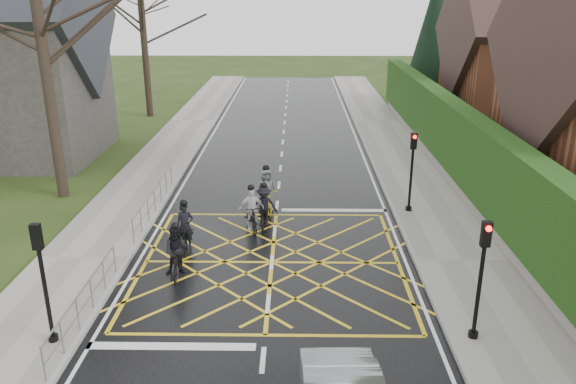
{
  "coord_description": "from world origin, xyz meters",
  "views": [
    {
      "loc": [
        0.75,
        -15.97,
        8.13
      ],
      "look_at": [
        0.47,
        3.0,
        1.3
      ],
      "focal_mm": 35.0,
      "sensor_mm": 36.0,
      "label": 1
    }
  ],
  "objects_px": {
    "cyclist_rear": "(185,233)",
    "cyclist_front": "(251,213)",
    "cyclist_mid": "(264,211)",
    "cyclist_lead": "(266,195)",
    "cyclist_back": "(177,255)"
  },
  "relations": [
    {
      "from": "cyclist_mid",
      "to": "cyclist_front",
      "type": "relative_size",
      "value": 0.97
    },
    {
      "from": "cyclist_rear",
      "to": "cyclist_mid",
      "type": "height_order",
      "value": "cyclist_rear"
    },
    {
      "from": "cyclist_front",
      "to": "cyclist_lead",
      "type": "relative_size",
      "value": 0.87
    },
    {
      "from": "cyclist_back",
      "to": "cyclist_lead",
      "type": "height_order",
      "value": "cyclist_lead"
    },
    {
      "from": "cyclist_rear",
      "to": "cyclist_front",
      "type": "distance_m",
      "value": 2.65
    },
    {
      "from": "cyclist_rear",
      "to": "cyclist_front",
      "type": "relative_size",
      "value": 1.06
    },
    {
      "from": "cyclist_mid",
      "to": "cyclist_lead",
      "type": "bearing_deg",
      "value": 90.27
    },
    {
      "from": "cyclist_back",
      "to": "cyclist_front",
      "type": "distance_m",
      "value": 3.97
    },
    {
      "from": "cyclist_back",
      "to": "cyclist_front",
      "type": "xyz_separation_m",
      "value": [
        1.98,
        3.44,
        -0.01
      ]
    },
    {
      "from": "cyclist_back",
      "to": "cyclist_mid",
      "type": "height_order",
      "value": "cyclist_back"
    },
    {
      "from": "cyclist_lead",
      "to": "cyclist_rear",
      "type": "bearing_deg",
      "value": -140.42
    },
    {
      "from": "cyclist_rear",
      "to": "cyclist_front",
      "type": "xyz_separation_m",
      "value": [
        2.07,
        1.65,
        0.06
      ]
    },
    {
      "from": "cyclist_rear",
      "to": "cyclist_lead",
      "type": "relative_size",
      "value": 0.93
    },
    {
      "from": "cyclist_mid",
      "to": "cyclist_lead",
      "type": "height_order",
      "value": "cyclist_lead"
    },
    {
      "from": "cyclist_rear",
      "to": "cyclist_front",
      "type": "height_order",
      "value": "cyclist_rear"
    }
  ]
}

